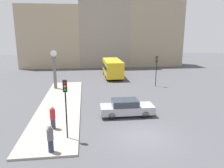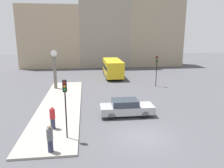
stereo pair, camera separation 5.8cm
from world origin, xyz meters
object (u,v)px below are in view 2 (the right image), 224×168
sedan_car (126,108)px  pedestrian_grey_jacket (50,138)px  traffic_light_far (157,65)px  pedestrian_red_top (53,118)px  street_clock (55,70)px  traffic_light_near (65,97)px  bus_distant (113,67)px

sedan_car → pedestrian_grey_jacket: size_ratio=2.66×
traffic_light_far → pedestrian_red_top: 16.89m
sedan_car → pedestrian_red_top: pedestrian_red_top is taller
street_clock → pedestrian_red_top: street_clock is taller
pedestrian_grey_jacket → sedan_car: bearing=44.8°
traffic_light_far → traffic_light_near: bearing=-127.6°
sedan_car → pedestrian_red_top: bearing=-159.2°
bus_distant → traffic_light_near: 21.34m
sedan_car → pedestrian_grey_jacket: bearing=-135.2°
traffic_light_near → pedestrian_red_top: traffic_light_near is taller
sedan_car → traffic_light_near: size_ratio=1.16×
sedan_car → street_clock: bearing=125.9°
sedan_car → traffic_light_far: (5.83, 9.89, 2.14)m
bus_distant → traffic_light_far: traffic_light_far is taller
pedestrian_red_top → pedestrian_grey_jacket: bearing=-84.6°
pedestrian_grey_jacket → pedestrian_red_top: bearing=95.4°
traffic_light_near → pedestrian_red_top: 2.76m
traffic_light_near → street_clock: street_clock is taller
sedan_car → pedestrian_grey_jacket: (-5.51, -5.46, 0.28)m
bus_distant → traffic_light_far: (4.90, -6.86, 1.29)m
traffic_light_near → pedestrian_grey_jacket: traffic_light_near is taller
sedan_car → bus_distant: bus_distant is taller
traffic_light_far → street_clock: street_clock is taller
pedestrian_red_top → pedestrian_grey_jacket: 3.27m
bus_distant → traffic_light_far: size_ratio=1.86×
traffic_light_far → pedestrian_red_top: traffic_light_far is taller
pedestrian_red_top → pedestrian_grey_jacket: size_ratio=0.99×
street_clock → pedestrian_red_top: size_ratio=2.84×
sedan_car → traffic_light_far: bearing=59.5°
traffic_light_far → street_clock: (-12.96, -0.05, -0.44)m
street_clock → traffic_light_far: bearing=0.2°
traffic_light_near → street_clock: 13.86m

